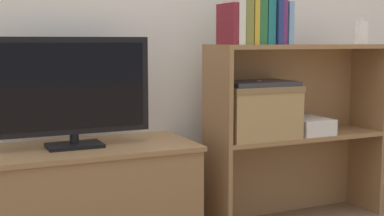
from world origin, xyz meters
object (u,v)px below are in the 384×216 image
at_px(book_olive, 242,22).
at_px(book_skyblue, 284,23).
at_px(book_ivory, 234,21).
at_px(magazine_stack, 308,126).
at_px(tv, 73,89).
at_px(book_maroon, 227,24).
at_px(laptop, 259,83).
at_px(baby_monitor, 362,33).
at_px(tv_stand, 76,198).
at_px(book_plum, 277,15).
at_px(book_teal, 264,17).
at_px(book_mustard, 249,15).
at_px(storage_basket_left, 258,110).
at_px(book_navy, 271,22).
at_px(book_forest, 256,20).

relative_size(book_olive, book_skyblue, 1.05).
distance_m(book_ivory, magazine_stack, 0.64).
bearing_deg(book_ivory, tv, 171.61).
xyz_separation_m(book_olive, book_skyblue, (0.22, 0.00, -0.00)).
relative_size(book_maroon, laptop, 0.54).
height_order(tv, baby_monitor, baby_monitor).
bearing_deg(tv_stand, book_maroon, -8.94).
bearing_deg(magazine_stack, baby_monitor, 1.82).
xyz_separation_m(tv, baby_monitor, (1.40, -0.07, 0.23)).
bearing_deg(book_plum, book_ivory, 180.00).
distance_m(book_teal, baby_monitor, 0.58).
xyz_separation_m(tv, book_ivory, (0.67, -0.10, 0.28)).
xyz_separation_m(tv_stand, book_ivory, (0.67, -0.10, 0.72)).
bearing_deg(book_teal, book_skyblue, 0.00).
bearing_deg(book_mustard, baby_monitor, 2.29).
height_order(tv, storage_basket_left, tv).
height_order(book_olive, laptop, book_olive).
bearing_deg(book_teal, laptop, 145.84).
height_order(tv, laptop, tv).
xyz_separation_m(book_mustard, baby_monitor, (0.65, 0.03, -0.07)).
bearing_deg(baby_monitor, magazine_stack, -178.18).
distance_m(book_olive, book_navy, 0.15).
relative_size(book_forest, book_teal, 0.88).
bearing_deg(baby_monitor, tv_stand, 176.95).
height_order(tv, book_plum, book_plum).
bearing_deg(book_mustard, storage_basket_left, 10.31).
bearing_deg(baby_monitor, tv, 177.01).
xyz_separation_m(book_olive, book_mustard, (0.04, 0.00, 0.03)).
distance_m(tv_stand, book_mustard, 1.06).
height_order(tv_stand, book_plum, book_plum).
distance_m(book_maroon, book_skyblue, 0.29).
bearing_deg(book_plum, tv_stand, 173.57).
relative_size(book_forest, baby_monitor, 1.48).
distance_m(tv, storage_basket_left, 0.82).
bearing_deg(book_mustard, book_ivory, 180.00).
bearing_deg(book_maroon, book_forest, 0.00).
bearing_deg(book_forest, tv_stand, 172.65).
distance_m(baby_monitor, laptop, 0.63).
distance_m(tv, book_forest, 0.84).
height_order(book_navy, magazine_stack, book_navy).
xyz_separation_m(tv, book_teal, (0.82, -0.10, 0.29)).
xyz_separation_m(laptop, magazine_stack, (0.28, 0.01, -0.21)).
distance_m(tv_stand, baby_monitor, 1.56).
bearing_deg(storage_basket_left, book_navy, -11.49).
bearing_deg(tv, magazine_stack, -4.38).
xyz_separation_m(book_olive, storage_basket_left, (0.10, 0.01, -0.39)).
xyz_separation_m(tv_stand, book_navy, (0.86, -0.10, 0.72)).
height_order(book_navy, book_skyblue, book_navy).
xyz_separation_m(book_teal, book_plum, (0.07, 0.00, 0.01)).
bearing_deg(storage_basket_left, book_mustard, -169.69).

